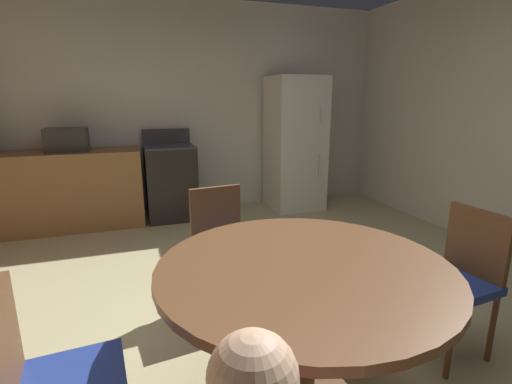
{
  "coord_description": "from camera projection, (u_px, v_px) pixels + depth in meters",
  "views": [
    {
      "loc": [
        -0.69,
        -1.99,
        1.49
      ],
      "look_at": [
        0.21,
        0.63,
        0.79
      ],
      "focal_mm": 26.47,
      "sensor_mm": 36.0,
      "label": 1
    }
  ],
  "objects": [
    {
      "name": "ground_plane",
      "position": [
        257.0,
        338.0,
        2.41
      ],
      "size": [
        14.0,
        14.0,
        0.0
      ],
      "primitive_type": "plane",
      "color": "tan"
    },
    {
      "name": "wall_back",
      "position": [
        180.0,
        108.0,
        4.94
      ],
      "size": [
        5.81,
        0.12,
        2.7
      ],
      "primitive_type": "cube",
      "color": "beige",
      "rests_on": "ground"
    },
    {
      "name": "kitchen_counter",
      "position": [
        49.0,
        191.0,
        4.3
      ],
      "size": [
        2.05,
        0.6,
        0.9
      ],
      "primitive_type": "cube",
      "color": "olive",
      "rests_on": "ground"
    },
    {
      "name": "oven_range",
      "position": [
        171.0,
        181.0,
        4.73
      ],
      "size": [
        0.6,
        0.6,
        1.1
      ],
      "color": "black",
      "rests_on": "ground"
    },
    {
      "name": "refrigerator",
      "position": [
        295.0,
        144.0,
        5.1
      ],
      "size": [
        0.68,
        0.68,
        1.76
      ],
      "color": "silver",
      "rests_on": "ground"
    },
    {
      "name": "microwave",
      "position": [
        67.0,
        140.0,
        4.24
      ],
      "size": [
        0.44,
        0.32,
        0.26
      ],
      "primitive_type": "cube",
      "color": "#2D2B28",
      "rests_on": "kitchen_counter"
    },
    {
      "name": "dining_table",
      "position": [
        303.0,
        294.0,
        1.74
      ],
      "size": [
        1.34,
        1.34,
        0.76
      ],
      "color": "brown",
      "rests_on": "ground"
    },
    {
      "name": "chair_east",
      "position": [
        460.0,
        273.0,
        2.19
      ],
      "size": [
        0.44,
        0.44,
        0.87
      ],
      "rotation": [
        0.0,
        0.0,
        3.24
      ],
      "color": "brown",
      "rests_on": "ground"
    },
    {
      "name": "chair_north",
      "position": [
        222.0,
        240.0,
        2.69
      ],
      "size": [
        0.45,
        0.45,
        0.87
      ],
      "rotation": [
        0.0,
        0.0,
        4.84
      ],
      "color": "brown",
      "rests_on": "ground"
    },
    {
      "name": "chair_west",
      "position": [
        47.0,
        381.0,
        1.36
      ],
      "size": [
        0.43,
        0.43,
        0.87
      ],
      "rotation": [
        0.0,
        0.0,
        6.36
      ],
      "color": "brown",
      "rests_on": "ground"
    }
  ]
}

